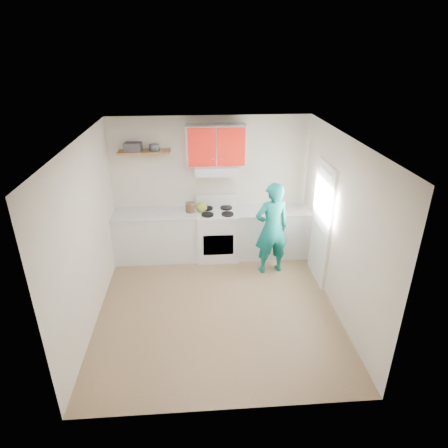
{
  "coord_description": "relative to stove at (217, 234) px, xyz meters",
  "views": [
    {
      "loc": [
        -0.26,
        -4.93,
        3.72
      ],
      "look_at": [
        0.15,
        0.55,
        1.15
      ],
      "focal_mm": 31.03,
      "sensor_mm": 36.0,
      "label": 1
    }
  ],
  "objects": [
    {
      "name": "shelf",
      "position": [
        -1.25,
        0.18,
        1.56
      ],
      "size": [
        0.9,
        0.3,
        0.04
      ],
      "primitive_type": "cube",
      "color": "brown",
      "rests_on": "back_wall"
    },
    {
      "name": "silicone_mat",
      "position": [
        1.26,
        -0.05,
        0.44
      ],
      "size": [
        0.34,
        0.3,
        0.01
      ],
      "primitive_type": "cube",
      "rotation": [
        0.0,
        0.0,
        0.2
      ],
      "color": "red",
      "rests_on": "counter_right"
    },
    {
      "name": "floor",
      "position": [
        -0.1,
        -1.57,
        -0.46
      ],
      "size": [
        3.8,
        3.8,
        0.0
      ],
      "primitive_type": "plane",
      "color": "brown",
      "rests_on": "ground"
    },
    {
      "name": "person",
      "position": [
        0.9,
        -0.6,
        0.37
      ],
      "size": [
        0.67,
        0.51,
        1.67
      ],
      "primitive_type": "imported",
      "rotation": [
        0.0,
        0.0,
        3.33
      ],
      "color": "#0D7870",
      "rests_on": "floor"
    },
    {
      "name": "counter_left",
      "position": [
        -1.14,
        0.02,
        -0.01
      ],
      "size": [
        1.52,
        0.6,
        0.9
      ],
      "primitive_type": "cube",
      "color": "silver",
      "rests_on": "floor"
    },
    {
      "name": "stove",
      "position": [
        0.0,
        0.0,
        0.0
      ],
      "size": [
        0.76,
        0.65,
        0.92
      ],
      "primitive_type": "cube",
      "color": "white",
      "rests_on": "floor"
    },
    {
      "name": "back_wall",
      "position": [
        -0.1,
        0.32,
        0.84
      ],
      "size": [
        3.6,
        0.04,
        2.6
      ],
      "primitive_type": "cube",
      "color": "beige",
      "rests_on": "floor"
    },
    {
      "name": "front_wall",
      "position": [
        -0.1,
        -3.47,
        0.84
      ],
      "size": [
        3.6,
        0.04,
        2.6
      ],
      "primitive_type": "cube",
      "color": "beige",
      "rests_on": "floor"
    },
    {
      "name": "ceiling",
      "position": [
        -0.1,
        -1.57,
        2.14
      ],
      "size": [
        3.6,
        3.8,
        0.04
      ],
      "primitive_type": "cube",
      "color": "white",
      "rests_on": "floor"
    },
    {
      "name": "kettle",
      "position": [
        -0.29,
        0.03,
        0.55
      ],
      "size": [
        0.22,
        0.22,
        0.18
      ],
      "primitive_type": "ellipsoid",
      "rotation": [
        0.0,
        0.0,
        -0.04
      ],
      "color": "olive",
      "rests_on": "stove"
    },
    {
      "name": "door",
      "position": [
        1.68,
        -0.88,
        0.56
      ],
      "size": [
        0.05,
        0.85,
        2.05
      ],
      "primitive_type": "cube",
      "color": "white",
      "rests_on": "floor"
    },
    {
      "name": "tin",
      "position": [
        -1.07,
        0.17,
        1.63
      ],
      "size": [
        0.18,
        0.18,
        0.11
      ],
      "primitive_type": "cylinder",
      "rotation": [
        0.0,
        0.0,
        -0.06
      ],
      "color": "#333D4C",
      "rests_on": "shelf"
    },
    {
      "name": "right_wall",
      "position": [
        1.7,
        -1.57,
        0.84
      ],
      "size": [
        0.04,
        3.8,
        2.6
      ],
      "primitive_type": "cube",
      "color": "beige",
      "rests_on": "floor"
    },
    {
      "name": "crock",
      "position": [
        -0.49,
        0.03,
        0.54
      ],
      "size": [
        0.17,
        0.17,
        0.2
      ],
      "primitive_type": "cylinder",
      "rotation": [
        0.0,
        0.0,
        -0.05
      ],
      "color": "#493120",
      "rests_on": "counter_left"
    },
    {
      "name": "cutting_board",
      "position": [
        0.84,
        -0.08,
        0.45
      ],
      "size": [
        0.38,
        0.32,
        0.02
      ],
      "primitive_type": "cube",
      "rotation": [
        0.0,
        0.0,
        -0.29
      ],
      "color": "olive",
      "rests_on": "counter_right"
    },
    {
      "name": "books",
      "position": [
        -1.43,
        0.16,
        1.65
      ],
      "size": [
        0.31,
        0.24,
        0.15
      ],
      "primitive_type": "cube",
      "rotation": [
        0.0,
        0.0,
        -0.12
      ],
      "color": "#3E373D",
      "rests_on": "shelf"
    },
    {
      "name": "upper_cabinets",
      "position": [
        0.0,
        0.16,
        1.66
      ],
      "size": [
        1.02,
        0.33,
        0.7
      ],
      "primitive_type": "cube",
      "color": "red",
      "rests_on": "back_wall"
    },
    {
      "name": "range_hood",
      "position": [
        0.0,
        0.1,
        1.24
      ],
      "size": [
        0.76,
        0.44,
        0.15
      ],
      "primitive_type": "cube",
      "color": "silver",
      "rests_on": "back_wall"
    },
    {
      "name": "left_wall",
      "position": [
        -1.9,
        -1.57,
        0.84
      ],
      "size": [
        0.04,
        3.8,
        2.6
      ],
      "primitive_type": "cube",
      "color": "beige",
      "rests_on": "floor"
    },
    {
      "name": "counter_right",
      "position": [
        1.04,
        0.02,
        -0.01
      ],
      "size": [
        1.32,
        0.6,
        0.9
      ],
      "primitive_type": "cube",
      "color": "silver",
      "rests_on": "floor"
    },
    {
      "name": "door_glass",
      "position": [
        1.65,
        -0.88,
        0.99
      ],
      "size": [
        0.01,
        0.55,
        0.95
      ],
      "primitive_type": "cube",
      "color": "white",
      "rests_on": "door"
    }
  ]
}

